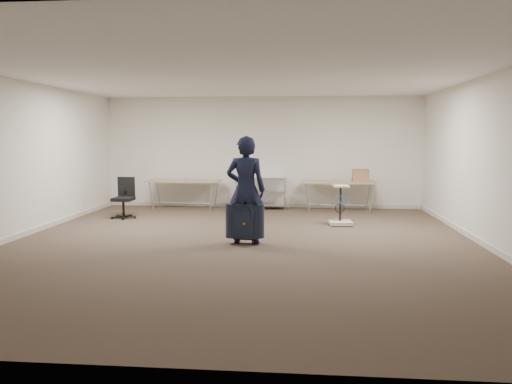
# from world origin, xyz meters

# --- Properties ---
(ground) EXTENTS (9.00, 9.00, 0.00)m
(ground) POSITION_xyz_m (0.00, 0.00, 0.00)
(ground) COLOR #45332A
(ground) RESTS_ON ground
(room_shell) EXTENTS (8.00, 9.00, 9.00)m
(room_shell) POSITION_xyz_m (0.00, 1.38, 0.05)
(room_shell) COLOR white
(room_shell) RESTS_ON ground
(folding_table_left) EXTENTS (1.80, 0.75, 0.73)m
(folding_table_left) POSITION_xyz_m (-1.90, 3.95, 0.68)
(folding_table_left) COLOR #8F7757
(folding_table_left) RESTS_ON ground
(folding_table_right) EXTENTS (1.80, 0.75, 0.73)m
(folding_table_right) POSITION_xyz_m (1.90, 3.95, 0.68)
(folding_table_right) COLOR #8F7757
(folding_table_right) RESTS_ON ground
(wire_shelf) EXTENTS (1.22, 0.47, 0.80)m
(wire_shelf) POSITION_xyz_m (0.00, 4.20, 0.44)
(wire_shelf) COLOR silver
(wire_shelf) RESTS_ON ground
(person) EXTENTS (0.68, 0.45, 1.82)m
(person) POSITION_xyz_m (0.07, 0.15, 0.91)
(person) COLOR black
(person) RESTS_ON ground
(suitcase) EXTENTS (0.42, 0.25, 1.14)m
(suitcase) POSITION_xyz_m (0.06, 0.07, 0.39)
(suitcase) COLOR #161C31
(suitcase) RESTS_ON ground
(office_chair) EXTENTS (0.55, 0.55, 0.91)m
(office_chair) POSITION_xyz_m (-2.91, 2.48, 0.27)
(office_chair) COLOR black
(office_chair) RESTS_ON ground
(equipment_cart) EXTENTS (0.49, 0.49, 0.82)m
(equipment_cart) POSITION_xyz_m (1.80, 2.01, 0.22)
(equipment_cart) COLOR silver
(equipment_cart) RESTS_ON ground
(cardboard_box) EXTENTS (0.40, 0.31, 0.29)m
(cardboard_box) POSITION_xyz_m (2.42, 3.98, 0.88)
(cardboard_box) COLOR #9D8049
(cardboard_box) RESTS_ON folding_table_right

